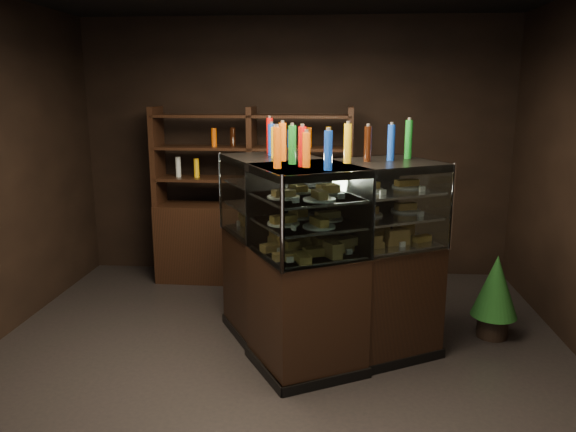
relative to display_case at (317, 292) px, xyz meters
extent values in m
plane|color=black|center=(-0.32, -0.30, -0.54)|extent=(5.00, 5.00, 0.00)
cube|color=black|center=(-0.32, 2.20, 0.96)|extent=(5.00, 0.02, 3.00)
cube|color=black|center=(-0.32, -2.80, 0.96)|extent=(5.00, 0.02, 3.00)
cube|color=black|center=(0.24, -0.07, -0.06)|extent=(1.62, 1.34, 0.95)
cube|color=black|center=(0.24, -0.07, -0.50)|extent=(1.67, 1.38, 0.08)
cube|color=black|center=(0.24, -0.07, 1.05)|extent=(1.62, 1.34, 0.06)
cube|color=silver|center=(0.24, -0.07, 0.42)|extent=(1.55, 1.26, 0.02)
cube|color=silver|center=(0.24, -0.07, 0.65)|extent=(1.55, 1.26, 0.02)
cube|color=silver|center=(0.24, -0.07, 0.85)|extent=(1.55, 1.26, 0.02)
cube|color=white|center=(0.42, -0.40, 0.75)|extent=(1.28, 0.71, 0.67)
cylinder|color=silver|center=(1.05, -0.03, 0.75)|extent=(0.03, 0.03, 0.69)
cylinder|color=silver|center=(-0.22, -0.74, 0.75)|extent=(0.03, 0.03, 0.69)
cube|color=black|center=(-0.24, 0.07, -0.06)|extent=(1.32, 1.63, 0.95)
cube|color=black|center=(-0.24, 0.07, -0.50)|extent=(1.36, 1.67, 0.08)
cube|color=black|center=(-0.24, 0.07, 1.05)|extent=(1.32, 1.63, 0.06)
cube|color=silver|center=(-0.24, 0.07, 0.42)|extent=(1.24, 1.55, 0.02)
cube|color=silver|center=(-0.24, 0.07, 0.65)|extent=(1.24, 1.55, 0.02)
cube|color=silver|center=(-0.24, 0.07, 0.85)|extent=(1.24, 1.55, 0.02)
cube|color=white|center=(-0.57, -0.10, 0.75)|extent=(0.68, 1.29, 0.67)
cylinder|color=silver|center=(-0.22, -0.74, 0.75)|extent=(0.03, 0.03, 0.69)
cylinder|color=silver|center=(-0.90, 0.55, 0.75)|extent=(0.03, 0.03, 0.69)
cube|color=gold|center=(-0.28, -0.40, 0.46)|extent=(0.20, 0.17, 0.06)
cube|color=gold|center=(-0.06, -0.28, 0.46)|extent=(0.20, 0.17, 0.06)
cube|color=gold|center=(0.15, -0.16, 0.46)|extent=(0.20, 0.17, 0.06)
cube|color=gold|center=(0.36, -0.04, 0.46)|extent=(0.20, 0.17, 0.06)
cube|color=gold|center=(0.58, 0.08, 0.46)|extent=(0.20, 0.17, 0.06)
cube|color=gold|center=(0.79, 0.20, 0.46)|extent=(0.20, 0.17, 0.06)
cylinder|color=white|center=(-0.24, -0.34, 0.66)|extent=(0.24, 0.24, 0.02)
cube|color=gold|center=(-0.24, -0.34, 0.70)|extent=(0.19, 0.16, 0.05)
cylinder|color=white|center=(0.08, -0.16, 0.66)|extent=(0.24, 0.24, 0.02)
cube|color=gold|center=(0.08, -0.16, 0.70)|extent=(0.19, 0.16, 0.05)
cylinder|color=white|center=(0.40, 0.02, 0.66)|extent=(0.24, 0.24, 0.02)
cube|color=gold|center=(0.40, 0.02, 0.70)|extent=(0.19, 0.16, 0.05)
cylinder|color=white|center=(0.72, 0.20, 0.66)|extent=(0.24, 0.24, 0.02)
cube|color=gold|center=(0.72, 0.20, 0.70)|extent=(0.19, 0.16, 0.05)
cylinder|color=white|center=(-0.24, -0.34, 0.86)|extent=(0.24, 0.24, 0.02)
cube|color=gold|center=(-0.24, -0.34, 0.90)|extent=(0.19, 0.16, 0.05)
cylinder|color=white|center=(0.08, -0.16, 0.86)|extent=(0.24, 0.24, 0.02)
cube|color=gold|center=(0.08, -0.16, 0.90)|extent=(0.19, 0.16, 0.05)
cylinder|color=white|center=(0.40, 0.02, 0.86)|extent=(0.24, 0.24, 0.02)
cube|color=gold|center=(0.40, 0.02, 0.90)|extent=(0.19, 0.16, 0.05)
cylinder|color=white|center=(0.72, 0.20, 0.86)|extent=(0.24, 0.24, 0.02)
cube|color=gold|center=(0.72, 0.20, 0.90)|extent=(0.19, 0.16, 0.05)
cube|color=gold|center=(-0.55, 0.60, 0.46)|extent=(0.16, 0.20, 0.06)
cube|color=gold|center=(-0.44, 0.38, 0.46)|extent=(0.16, 0.20, 0.06)
cube|color=gold|center=(-0.33, 0.16, 0.46)|extent=(0.16, 0.20, 0.06)
cube|color=gold|center=(-0.21, -0.05, 0.46)|extent=(0.16, 0.20, 0.06)
cube|color=gold|center=(-0.10, -0.27, 0.46)|extent=(0.16, 0.20, 0.06)
cube|color=gold|center=(0.01, -0.48, 0.46)|extent=(0.16, 0.20, 0.06)
cylinder|color=white|center=(-0.49, 0.56, 0.66)|extent=(0.24, 0.24, 0.02)
cube|color=gold|center=(-0.49, 0.56, 0.70)|extent=(0.15, 0.19, 0.05)
cylinder|color=white|center=(-0.32, 0.24, 0.66)|extent=(0.24, 0.24, 0.02)
cube|color=gold|center=(-0.32, 0.24, 0.70)|extent=(0.15, 0.19, 0.05)
cylinder|color=white|center=(-0.15, -0.09, 0.66)|extent=(0.24, 0.24, 0.02)
cube|color=gold|center=(-0.15, -0.09, 0.70)|extent=(0.15, 0.19, 0.05)
cylinder|color=white|center=(0.02, -0.42, 0.66)|extent=(0.24, 0.24, 0.02)
cube|color=gold|center=(0.02, -0.42, 0.70)|extent=(0.15, 0.19, 0.05)
cylinder|color=white|center=(-0.49, 0.56, 0.86)|extent=(0.24, 0.24, 0.02)
cube|color=gold|center=(-0.49, 0.56, 0.90)|extent=(0.15, 0.19, 0.05)
cylinder|color=white|center=(-0.32, 0.24, 0.86)|extent=(0.24, 0.24, 0.02)
cube|color=gold|center=(-0.32, 0.24, 0.90)|extent=(0.15, 0.19, 0.05)
cylinder|color=white|center=(-0.15, -0.09, 0.86)|extent=(0.24, 0.24, 0.02)
cube|color=gold|center=(-0.15, -0.09, 0.90)|extent=(0.15, 0.19, 0.05)
cylinder|color=white|center=(0.02, -0.42, 0.86)|extent=(0.24, 0.24, 0.02)
cube|color=gold|center=(0.02, -0.42, 0.90)|extent=(0.15, 0.19, 0.05)
cylinder|color=#B20C0A|center=(-0.30, -0.37, 1.22)|extent=(0.06, 0.06, 0.28)
cylinder|color=silver|center=(-0.30, -0.37, 1.37)|extent=(0.03, 0.03, 0.02)
cylinder|color=#147223|center=(-0.12, -0.27, 1.22)|extent=(0.06, 0.06, 0.28)
cylinder|color=silver|center=(-0.12, -0.27, 1.37)|extent=(0.03, 0.03, 0.02)
cylinder|color=#D8590A|center=(0.06, -0.17, 1.22)|extent=(0.06, 0.06, 0.28)
cylinder|color=silver|center=(0.06, -0.17, 1.37)|extent=(0.03, 0.03, 0.02)
cylinder|color=#0F38B2|center=(0.24, -0.07, 1.22)|extent=(0.06, 0.06, 0.28)
cylinder|color=silver|center=(0.24, -0.07, 1.37)|extent=(0.03, 0.03, 0.02)
cylinder|color=yellow|center=(0.42, 0.03, 1.22)|extent=(0.06, 0.06, 0.28)
cylinder|color=silver|center=(0.42, 0.03, 1.37)|extent=(0.03, 0.03, 0.02)
cylinder|color=silver|center=(0.59, 0.13, 1.22)|extent=(0.06, 0.06, 0.28)
cylinder|color=silver|center=(0.59, 0.13, 1.37)|extent=(0.03, 0.03, 0.02)
cylinder|color=black|center=(0.77, 0.23, 1.22)|extent=(0.06, 0.06, 0.28)
cylinder|color=silver|center=(0.77, 0.23, 1.37)|extent=(0.03, 0.03, 0.02)
cylinder|color=#B20C0A|center=(-0.52, 0.61, 1.22)|extent=(0.06, 0.06, 0.28)
cylinder|color=silver|center=(-0.52, 0.61, 1.37)|extent=(0.03, 0.03, 0.02)
cylinder|color=#147223|center=(-0.43, 0.43, 1.22)|extent=(0.06, 0.06, 0.28)
cylinder|color=silver|center=(-0.43, 0.43, 1.37)|extent=(0.03, 0.03, 0.02)
cylinder|color=#D8590A|center=(-0.33, 0.25, 1.22)|extent=(0.06, 0.06, 0.28)
cylinder|color=silver|center=(-0.33, 0.25, 1.37)|extent=(0.03, 0.03, 0.02)
cylinder|color=#0F38B2|center=(-0.24, 0.07, 1.22)|extent=(0.06, 0.06, 0.28)
cylinder|color=silver|center=(-0.24, 0.07, 1.37)|extent=(0.03, 0.03, 0.02)
cylinder|color=yellow|center=(-0.14, -0.11, 1.22)|extent=(0.06, 0.06, 0.28)
cylinder|color=silver|center=(-0.14, -0.11, 1.37)|extent=(0.03, 0.03, 0.02)
cylinder|color=silver|center=(-0.05, -0.29, 1.22)|extent=(0.06, 0.06, 0.28)
cylinder|color=silver|center=(-0.05, -0.29, 1.37)|extent=(0.03, 0.03, 0.02)
cylinder|color=black|center=(0.05, -0.47, 1.22)|extent=(0.06, 0.06, 0.28)
cylinder|color=silver|center=(0.05, -0.47, 1.37)|extent=(0.03, 0.03, 0.02)
cylinder|color=black|center=(1.58, 0.43, -0.44)|extent=(0.27, 0.27, 0.20)
cone|color=#195719|center=(1.58, 0.43, -0.06)|extent=(0.40, 0.40, 0.56)
cone|color=#195719|center=(1.58, 0.43, 0.13)|extent=(0.31, 0.31, 0.39)
cube|color=black|center=(-0.78, 1.75, -0.09)|extent=(2.23, 0.48, 0.90)
cube|color=black|center=(-1.86, 1.77, 0.91)|extent=(0.07, 0.38, 1.10)
cube|color=black|center=(-0.78, 1.75, 0.91)|extent=(0.07, 0.38, 1.10)
cube|color=black|center=(0.30, 1.72, 0.91)|extent=(0.07, 0.38, 1.10)
cube|color=black|center=(-0.78, 1.75, 0.66)|extent=(2.19, 0.43, 0.03)
cube|color=black|center=(-0.78, 1.75, 1.01)|extent=(2.19, 0.43, 0.03)
cube|color=black|center=(-0.78, 1.75, 1.36)|extent=(2.19, 0.43, 0.03)
cylinder|color=#B20C0A|center=(-1.62, 1.77, 0.79)|extent=(0.06, 0.06, 0.22)
cylinder|color=#147223|center=(-1.41, 1.76, 0.79)|extent=(0.06, 0.06, 0.22)
cylinder|color=#D8590A|center=(-1.20, 1.76, 0.79)|extent=(0.06, 0.06, 0.22)
cylinder|color=#0F38B2|center=(-0.99, 1.75, 0.79)|extent=(0.06, 0.06, 0.22)
cylinder|color=yellow|center=(-0.78, 1.75, 0.79)|extent=(0.06, 0.06, 0.22)
cylinder|color=silver|center=(-0.57, 1.74, 0.79)|extent=(0.06, 0.06, 0.22)
cylinder|color=black|center=(-0.36, 1.74, 0.79)|extent=(0.06, 0.06, 0.22)
cylinder|color=#B20C0A|center=(-0.14, 1.73, 0.79)|extent=(0.06, 0.06, 0.22)
cylinder|color=#147223|center=(0.07, 1.72, 0.79)|extent=(0.06, 0.06, 0.22)
camera|label=1|loc=(0.10, -4.41, 1.64)|focal=35.00mm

